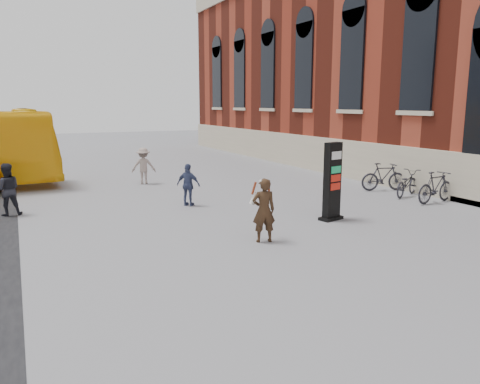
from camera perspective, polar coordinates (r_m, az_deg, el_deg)
name	(u,v)px	position (r m, az deg, el deg)	size (l,w,h in m)	color
ground	(245,249)	(11.58, 0.59, -6.95)	(100.00, 100.00, 0.00)	#9E9EA3
info_pylon	(332,182)	(14.45, 11.18, 1.25)	(0.83, 0.55, 2.38)	black
woman	(264,209)	(11.97, 2.90, -2.14)	(0.72, 0.68, 1.66)	black
pedestrian_a	(7,190)	(16.55, -26.54, 0.27)	(0.81, 0.63, 1.67)	black
pedestrian_b	(144,166)	(21.18, -11.68, 3.14)	(1.04, 0.60, 1.61)	gray
pedestrian_c	(188,185)	(16.32, -6.31, 0.87)	(0.87, 0.36, 1.48)	#384166
bike_5	(436,187)	(18.17, 22.77, 0.57)	(0.54, 1.91, 1.15)	#28272F
bike_6	(407,183)	(19.12, 19.65, 1.01)	(0.66, 1.89, 1.00)	#28272F
bike_7	(384,177)	(20.00, 17.10, 1.79)	(0.54, 1.91, 1.15)	#28272F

